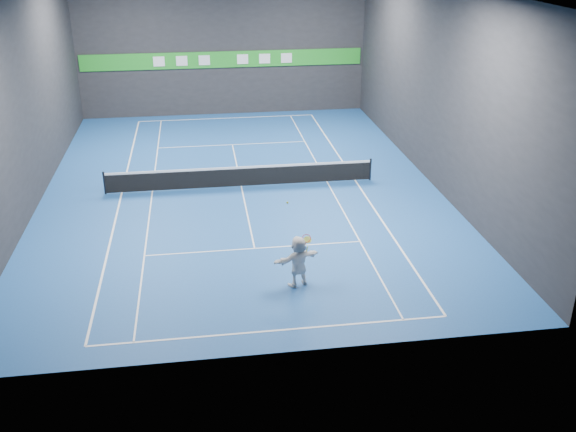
{
  "coord_description": "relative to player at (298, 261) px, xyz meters",
  "views": [
    {
      "loc": [
        -1.87,
        -28.0,
        11.17
      ],
      "look_at": [
        1.21,
        -6.9,
        1.5
      ],
      "focal_mm": 40.0,
      "sensor_mm": 36.0,
      "label": 1
    }
  ],
  "objects": [
    {
      "name": "sideline_singles_left",
      "position": [
        -5.32,
        9.3,
        -0.9
      ],
      "size": [
        0.06,
        23.78,
        0.01
      ],
      "primitive_type": "cube",
      "color": "white",
      "rests_on": "ground"
    },
    {
      "name": "sideline_doubles_left",
      "position": [
        -6.7,
        9.3,
        -0.9
      ],
      "size": [
        0.08,
        23.78,
        0.01
      ],
      "primitive_type": "cube",
      "color": "white",
      "rests_on": "ground"
    },
    {
      "name": "sideline_singles_right",
      "position": [
        2.9,
        9.3,
        -0.9
      ],
      "size": [
        0.06,
        23.78,
        0.01
      ],
      "primitive_type": "cube",
      "color": "white",
      "rests_on": "ground"
    },
    {
      "name": "ground",
      "position": [
        -1.21,
        9.3,
        -0.91
      ],
      "size": [
        26.0,
        26.0,
        0.0
      ],
      "primitive_type": "plane",
      "color": "#1A4990",
      "rests_on": "ground"
    },
    {
      "name": "baseline_far",
      "position": [
        -1.21,
        21.19,
        -0.9
      ],
      "size": [
        10.98,
        0.08,
        0.01
      ],
      "primitive_type": "cube",
      "color": "white",
      "rests_on": "ground"
    },
    {
      "name": "wall_right",
      "position": [
        7.79,
        9.3,
        3.59
      ],
      "size": [
        0.1,
        26.0,
        9.0
      ],
      "primitive_type": "cube",
      "color": "#232326",
      "rests_on": "ground"
    },
    {
      "name": "tennis_ball",
      "position": [
        -0.37,
        -0.04,
        2.18
      ],
      "size": [
        0.07,
        0.07,
        0.07
      ],
      "primitive_type": "sphere",
      "color": "#C8D924",
      "rests_on": "player"
    },
    {
      "name": "sponsor_banner",
      "position": [
        -1.21,
        22.23,
        2.59
      ],
      "size": [
        17.64,
        0.11,
        1.0
      ],
      "color": "green",
      "rests_on": "wall_back"
    },
    {
      "name": "tennis_net",
      "position": [
        -1.21,
        9.3,
        -0.37
      ],
      "size": [
        12.5,
        0.1,
        1.07
      ],
      "color": "black",
      "rests_on": "ground"
    },
    {
      "name": "service_line_far",
      "position": [
        -1.21,
        15.7,
        -0.9
      ],
      "size": [
        8.23,
        0.06,
        0.01
      ],
      "primitive_type": "cube",
      "color": "white",
      "rests_on": "ground"
    },
    {
      "name": "tennis_racket",
      "position": [
        0.28,
        0.05,
        0.75
      ],
      "size": [
        0.43,
        0.33,
        0.68
      ],
      "color": "#B31315",
      "rests_on": "player"
    },
    {
      "name": "sideline_doubles_right",
      "position": [
        4.28,
        9.3,
        -0.9
      ],
      "size": [
        0.08,
        23.78,
        0.01
      ],
      "primitive_type": "cube",
      "color": "white",
      "rests_on": "ground"
    },
    {
      "name": "player",
      "position": [
        0.0,
        0.0,
        0.0
      ],
      "size": [
        1.76,
        1.09,
        1.82
      ],
      "primitive_type": "imported",
      "rotation": [
        0.0,
        0.0,
        3.5
      ],
      "color": "white",
      "rests_on": "ground"
    },
    {
      "name": "wall_front",
      "position": [
        -1.21,
        -3.7,
        3.59
      ],
      "size": [
        18.0,
        0.1,
        9.0
      ],
      "primitive_type": "cube",
      "color": "#232326",
      "rests_on": "ground"
    },
    {
      "name": "service_line_near",
      "position": [
        -1.21,
        2.9,
        -0.9
      ],
      "size": [
        8.23,
        0.06,
        0.01
      ],
      "primitive_type": "cube",
      "color": "white",
      "rests_on": "ground"
    },
    {
      "name": "center_service_line",
      "position": [
        -1.21,
        9.3,
        -0.9
      ],
      "size": [
        0.06,
        12.8,
        0.01
      ],
      "primitive_type": "cube",
      "color": "white",
      "rests_on": "ground"
    },
    {
      "name": "baseline_near",
      "position": [
        -1.21,
        -2.59,
        -0.9
      ],
      "size": [
        10.98,
        0.08,
        0.01
      ],
      "primitive_type": "cube",
      "color": "white",
      "rests_on": "ground"
    },
    {
      "name": "wall_back",
      "position": [
        -1.21,
        22.3,
        3.59
      ],
      "size": [
        18.0,
        0.1,
        9.0
      ],
      "primitive_type": "cube",
      "color": "#232326",
      "rests_on": "ground"
    },
    {
      "name": "wall_left",
      "position": [
        -10.21,
        9.3,
        3.59
      ],
      "size": [
        0.1,
        26.0,
        9.0
      ],
      "primitive_type": "cube",
      "color": "#232326",
      "rests_on": "ground"
    }
  ]
}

